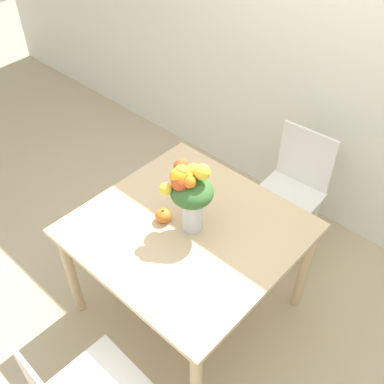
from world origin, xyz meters
The scene contains 6 objects.
ground_plane centered at (0.00, 0.00, 0.00)m, with size 12.00×12.00×0.00m, color tan.
wall_back centered at (0.00, 1.37, 1.35)m, with size 8.00×0.06×2.70m.
dining_table centered at (0.00, 0.00, 0.65)m, with size 1.14×1.10×0.75m.
flower_vase centered at (0.00, 0.02, 0.99)m, with size 0.27×0.27×0.42m.
pumpkin centered at (-0.14, -0.05, 0.78)m, with size 0.09×0.09×0.08m.
dining_chair_near_window centered at (0.11, 0.95, 0.46)m, with size 0.44×0.44×0.88m.
Camera 1 is at (1.16, -1.23, 2.55)m, focal length 42.00 mm.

